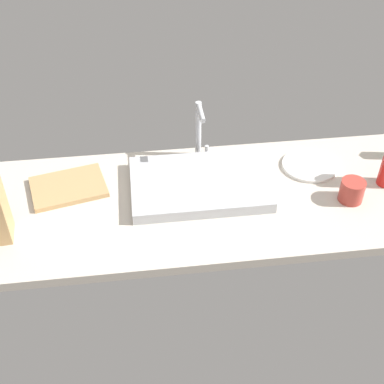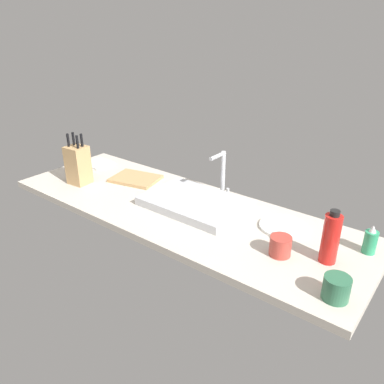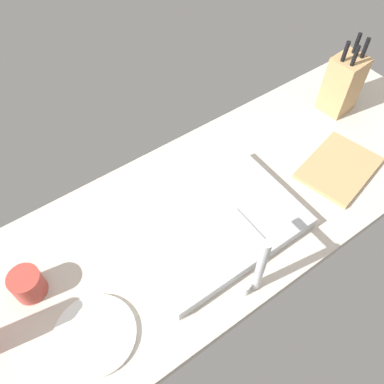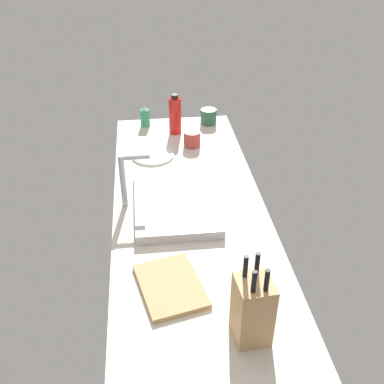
# 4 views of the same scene
# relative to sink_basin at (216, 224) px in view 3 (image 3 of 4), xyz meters

# --- Properties ---
(countertop_slab) EXTENTS (1.90, 0.64, 0.04)m
(countertop_slab) POSITION_rel_sink_basin_xyz_m (-0.06, -0.06, -0.04)
(countertop_slab) COLOR beige
(countertop_slab) RESTS_ON ground
(sink_basin) EXTENTS (0.50, 0.34, 0.04)m
(sink_basin) POSITION_rel_sink_basin_xyz_m (0.00, 0.00, 0.00)
(sink_basin) COLOR #B7BABF
(sink_basin) RESTS_ON countertop_slab
(faucet) EXTENTS (0.06, 0.13, 0.24)m
(faucet) POSITION_rel_sink_basin_xyz_m (0.03, 0.20, 0.12)
(faucet) COLOR #B7BABF
(faucet) RESTS_ON countertop_slab
(knife_block) EXTENTS (0.12, 0.11, 0.29)m
(knife_block) POSITION_rel_sink_basin_xyz_m (-0.70, -0.17, 0.09)
(knife_block) COLOR tan
(knife_block) RESTS_ON countertop_slab
(cutting_board) EXTENTS (0.30, 0.25, 0.02)m
(cutting_board) POSITION_rel_sink_basin_xyz_m (-0.48, 0.06, -0.01)
(cutting_board) COLOR tan
(cutting_board) RESTS_ON countertop_slab
(dinner_plate) EXTENTS (0.21, 0.21, 0.01)m
(dinner_plate) POSITION_rel_sink_basin_xyz_m (0.45, 0.08, -0.01)
(dinner_plate) COLOR white
(dinner_plate) RESTS_ON countertop_slab
(coffee_mug) EXTENTS (0.09, 0.09, 0.08)m
(coffee_mug) POSITION_rel_sink_basin_xyz_m (0.53, -0.13, 0.02)
(coffee_mug) COLOR #B23D33
(coffee_mug) RESTS_ON countertop_slab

